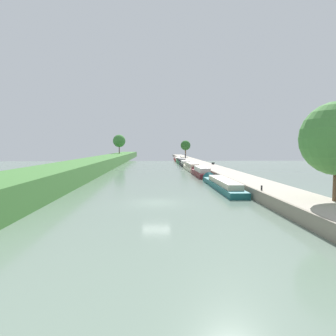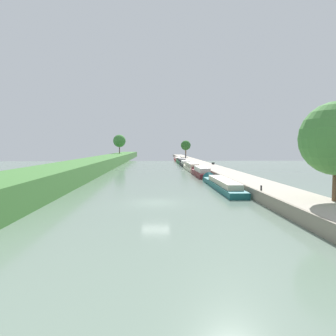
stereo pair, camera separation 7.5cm
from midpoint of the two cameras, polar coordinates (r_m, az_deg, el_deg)
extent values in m
plane|color=slate|center=(27.39, -2.24, -6.51)|extent=(160.00, 160.00, 0.00)
cube|color=#3D7033|center=(30.08, -27.76, -3.67)|extent=(7.03, 260.00, 2.44)
cube|color=#A89E8E|center=(29.68, 20.76, -4.97)|extent=(4.27, 260.00, 1.00)
cube|color=gray|center=(28.86, 16.61, -5.07)|extent=(0.25, 260.00, 1.05)
cube|color=#195B60|center=(36.68, 10.21, -3.38)|extent=(1.96, 15.44, 0.64)
cube|color=beige|center=(35.86, 10.49, -2.57)|extent=(1.61, 10.81, 0.59)
cone|color=#195B60|center=(44.77, 7.88, -2.02)|extent=(1.86, 1.18, 1.86)
cube|color=maroon|center=(52.08, 6.30, -1.08)|extent=(2.03, 10.85, 0.80)
cube|color=silver|center=(51.48, 6.40, -0.24)|extent=(1.67, 7.59, 0.81)
cone|color=maroon|center=(58.03, 5.40, -0.55)|extent=(1.93, 1.22, 1.93)
cube|color=beige|center=(65.70, 4.44, -0.04)|extent=(2.09, 14.56, 0.74)
cube|color=#B2A893|center=(64.93, 4.52, 0.60)|extent=(1.72, 10.19, 0.81)
cone|color=beige|center=(73.54, 3.70, 0.40)|extent=(1.99, 1.26, 1.99)
cube|color=black|center=(79.25, 3.27, 0.61)|extent=(2.16, 9.34, 0.60)
cube|color=silver|center=(78.75, 3.30, 1.11)|extent=(1.77, 6.54, 0.83)
cone|color=black|center=(84.54, 2.91, 0.83)|extent=(2.05, 1.30, 2.05)
cube|color=#1E6033|center=(92.84, 2.50, 1.17)|extent=(2.08, 13.61, 0.78)
cube|color=#333338|center=(92.13, 2.54, 1.59)|extent=(1.71, 9.53, 0.65)
cone|color=#1E6033|center=(100.23, 2.14, 1.38)|extent=(1.98, 1.25, 1.98)
cube|color=maroon|center=(108.50, 1.82, 1.57)|extent=(1.95, 12.07, 0.75)
cube|color=silver|center=(107.87, 1.84, 1.91)|extent=(1.60, 8.45, 0.57)
cone|color=maroon|center=(115.10, 1.57, 1.71)|extent=(1.85, 1.17, 1.85)
cylinder|color=brown|center=(25.48, 29.14, -1.99)|extent=(0.46, 0.46, 3.12)
cylinder|color=brown|center=(118.98, 3.38, 2.93)|extent=(0.47, 0.47, 3.51)
sphere|color=#2D6628|center=(118.96, 3.38, 4.28)|extent=(3.84, 3.84, 3.84)
cylinder|color=#4C3828|center=(117.55, -9.11, 3.57)|extent=(0.34, 0.34, 3.49)
sphere|color=#3D7F38|center=(117.57, -9.13, 5.06)|extent=(4.77, 4.77, 4.77)
cylinder|color=#282D42|center=(104.87, 3.36, 2.05)|extent=(0.26, 0.26, 0.82)
cylinder|color=#333338|center=(104.85, 3.37, 2.44)|extent=(0.34, 0.34, 0.62)
sphere|color=tan|center=(104.84, 3.37, 2.67)|extent=(0.22, 0.22, 0.22)
cylinder|color=black|center=(29.21, 17.22, -3.59)|extent=(0.16, 0.16, 0.45)
cylinder|color=black|center=(115.00, 2.46, 2.14)|extent=(0.16, 0.16, 0.45)
cube|color=#333338|center=(69.51, 8.62, 0.84)|extent=(0.40, 0.08, 0.41)
cube|color=#333338|center=(70.68, 8.43, 0.90)|extent=(0.40, 0.08, 0.41)
cube|color=#2D4733|center=(70.08, 8.52, 1.06)|extent=(0.44, 1.50, 0.06)
camera|label=1|loc=(0.04, -89.96, 0.00)|focal=32.36mm
camera|label=2|loc=(0.04, 90.04, 0.00)|focal=32.36mm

